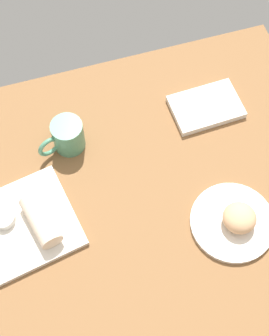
{
  "coord_description": "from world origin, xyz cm",
  "views": [
    {
      "loc": [
        17.84,
        52.12,
        126.22
      ],
      "look_at": [
        0.41,
        -5.7,
        7.0
      ],
      "focal_mm": 53.13,
      "sensor_mm": 36.0,
      "label": 1
    }
  ],
  "objects_px": {
    "breakfast_wrap": "(41,220)",
    "book_stack": "(206,107)",
    "sauce_cup": "(4,218)",
    "coffee_mug": "(67,136)",
    "round_plate": "(232,222)",
    "scone_pastry": "(239,218)",
    "square_plate": "(26,223)"
  },
  "relations": [
    {
      "from": "round_plate",
      "to": "breakfast_wrap",
      "type": "bearing_deg",
      "value": -15.73
    },
    {
      "from": "scone_pastry",
      "to": "round_plate",
      "type": "bearing_deg",
      "value": -25.33
    },
    {
      "from": "book_stack",
      "to": "breakfast_wrap",
      "type": "bearing_deg",
      "value": 22.6
    },
    {
      "from": "scone_pastry",
      "to": "sauce_cup",
      "type": "bearing_deg",
      "value": -17.25
    },
    {
      "from": "breakfast_wrap",
      "to": "book_stack",
      "type": "bearing_deg",
      "value": -171.38
    },
    {
      "from": "square_plate",
      "to": "book_stack",
      "type": "relative_size",
      "value": 1.2
    },
    {
      "from": "square_plate",
      "to": "sauce_cup",
      "type": "distance_m",
      "value": 0.06
    },
    {
      "from": "square_plate",
      "to": "breakfast_wrap",
      "type": "xyz_separation_m",
      "value": [
        -0.04,
        0.02,
        0.04
      ]
    },
    {
      "from": "coffee_mug",
      "to": "square_plate",
      "type": "bearing_deg",
      "value": 51.47
    },
    {
      "from": "square_plate",
      "to": "breakfast_wrap",
      "type": "height_order",
      "value": "breakfast_wrap"
    },
    {
      "from": "round_plate",
      "to": "square_plate",
      "type": "distance_m",
      "value": 0.54
    },
    {
      "from": "scone_pastry",
      "to": "book_stack",
      "type": "relative_size",
      "value": 0.42
    },
    {
      "from": "round_plate",
      "to": "scone_pastry",
      "type": "height_order",
      "value": "scone_pastry"
    },
    {
      "from": "breakfast_wrap",
      "to": "book_stack",
      "type": "height_order",
      "value": "breakfast_wrap"
    },
    {
      "from": "breakfast_wrap",
      "to": "coffee_mug",
      "type": "relative_size",
      "value": 1.03
    },
    {
      "from": "round_plate",
      "to": "sauce_cup",
      "type": "relative_size",
      "value": 3.78
    },
    {
      "from": "round_plate",
      "to": "sauce_cup",
      "type": "bearing_deg",
      "value": -17.08
    },
    {
      "from": "breakfast_wrap",
      "to": "coffee_mug",
      "type": "bearing_deg",
      "value": -132.65
    },
    {
      "from": "round_plate",
      "to": "coffee_mug",
      "type": "bearing_deg",
      "value": -44.9
    },
    {
      "from": "sauce_cup",
      "to": "round_plate",
      "type": "bearing_deg",
      "value": 162.92
    },
    {
      "from": "square_plate",
      "to": "sauce_cup",
      "type": "xyz_separation_m",
      "value": [
        0.05,
        -0.02,
        0.02
      ]
    },
    {
      "from": "round_plate",
      "to": "sauce_cup",
      "type": "xyz_separation_m",
      "value": [
        0.56,
        -0.17,
        0.02
      ]
    },
    {
      "from": "sauce_cup",
      "to": "coffee_mug",
      "type": "bearing_deg",
      "value": -139.69
    },
    {
      "from": "scone_pastry",
      "to": "book_stack",
      "type": "distance_m",
      "value": 0.36
    },
    {
      "from": "round_plate",
      "to": "book_stack",
      "type": "relative_size",
      "value": 1.08
    },
    {
      "from": "square_plate",
      "to": "sauce_cup",
      "type": "bearing_deg",
      "value": -23.77
    },
    {
      "from": "book_stack",
      "to": "square_plate",
      "type": "bearing_deg",
      "value": 19.58
    },
    {
      "from": "square_plate",
      "to": "coffee_mug",
      "type": "bearing_deg",
      "value": -128.53
    },
    {
      "from": "book_stack",
      "to": "coffee_mug",
      "type": "relative_size",
      "value": 1.51
    },
    {
      "from": "round_plate",
      "to": "book_stack",
      "type": "distance_m",
      "value": 0.36
    },
    {
      "from": "sauce_cup",
      "to": "coffee_mug",
      "type": "xyz_separation_m",
      "value": [
        -0.21,
        -0.18,
        0.02
      ]
    },
    {
      "from": "round_plate",
      "to": "breakfast_wrap",
      "type": "xyz_separation_m",
      "value": [
        0.47,
        -0.13,
        0.04
      ]
    }
  ]
}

